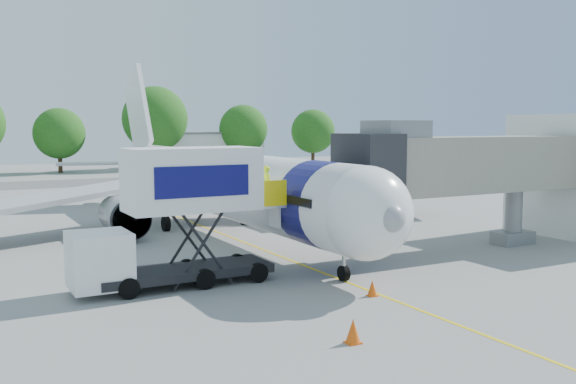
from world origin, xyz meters
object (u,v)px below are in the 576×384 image
jet_bridge (451,166)px  ground_tug (507,302)px  aircraft (217,183)px  catering_hiloader (176,217)px

jet_bridge → ground_tug: 12.53m
aircraft → ground_tug: size_ratio=9.19×
jet_bridge → catering_hiloader: 14.35m
jet_bridge → aircraft: bearing=125.7°
catering_hiloader → ground_tug: (7.54, -9.95, -1.98)m
catering_hiloader → aircraft: bearing=60.6°
aircraft → jet_bridge: bearing=-54.3°
catering_hiloader → ground_tug: bearing=-52.9°
aircraft → jet_bridge: aircraft is taller
catering_hiloader → ground_tug: 12.64m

